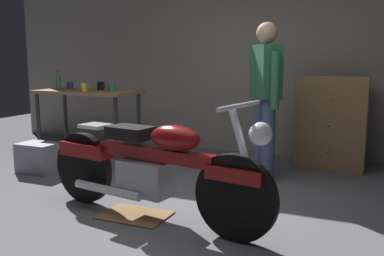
# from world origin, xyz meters

# --- Properties ---
(ground_plane) EXTENTS (12.00, 12.00, 0.00)m
(ground_plane) POSITION_xyz_m (0.00, 0.00, 0.00)
(ground_plane) COLOR slate
(back_wall) EXTENTS (8.00, 0.12, 3.10)m
(back_wall) POSITION_xyz_m (0.00, 2.80, 1.55)
(back_wall) COLOR gray
(back_wall) RESTS_ON ground_plane
(workbench) EXTENTS (1.30, 0.64, 0.90)m
(workbench) POSITION_xyz_m (-1.82, 1.50, 0.79)
(workbench) COLOR #99724C
(workbench) RESTS_ON ground_plane
(motorcycle) EXTENTS (2.17, 0.69, 1.00)m
(motorcycle) POSITION_xyz_m (-0.06, -0.03, 0.45)
(motorcycle) COLOR black
(motorcycle) RESTS_ON ground_plane
(person_standing) EXTENTS (0.41, 0.47, 1.67)m
(person_standing) POSITION_xyz_m (0.47, 1.51, 0.93)
(person_standing) COLOR #4A5B86
(person_standing) RESTS_ON ground_plane
(wooden_dresser) EXTENTS (0.80, 0.47, 1.10)m
(wooden_dresser) POSITION_xyz_m (1.07, 2.30, 0.55)
(wooden_dresser) COLOR #99724C
(wooden_dresser) RESTS_ON ground_plane
(drip_tray) EXTENTS (0.56, 0.40, 0.01)m
(drip_tray) POSITION_xyz_m (-0.23, -0.02, 0.01)
(drip_tray) COLOR olive
(drip_tray) RESTS_ON ground_plane
(storage_bin) EXTENTS (0.44, 0.32, 0.34)m
(storage_bin) POSITION_xyz_m (-1.97, 0.75, 0.17)
(storage_bin) COLOR gray
(storage_bin) RESTS_ON ground_plane
(mug_blue_enamel) EXTENTS (0.11, 0.08, 0.09)m
(mug_blue_enamel) POSITION_xyz_m (-2.24, 1.68, 0.94)
(mug_blue_enamel) COLOR #2D51AD
(mug_blue_enamel) RESTS_ON workbench
(mug_black_matte) EXTENTS (0.12, 0.08, 0.11)m
(mug_black_matte) POSITION_xyz_m (-1.65, 1.55, 0.96)
(mug_black_matte) COLOR black
(mug_black_matte) RESTS_ON workbench
(mug_green_speckled) EXTENTS (0.12, 0.09, 0.10)m
(mug_green_speckled) POSITION_xyz_m (-1.40, 1.42, 0.95)
(mug_green_speckled) COLOR #3D7F4C
(mug_green_speckled) RESTS_ON workbench
(mug_yellow_tall) EXTENTS (0.11, 0.07, 0.10)m
(mug_yellow_tall) POSITION_xyz_m (-1.68, 1.26, 0.95)
(mug_yellow_tall) COLOR yellow
(mug_yellow_tall) RESTS_ON workbench
(bottle) EXTENTS (0.06, 0.06, 0.24)m
(bottle) POSITION_xyz_m (-2.32, 1.55, 1.00)
(bottle) COLOR #4C8C4C
(bottle) RESTS_ON workbench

